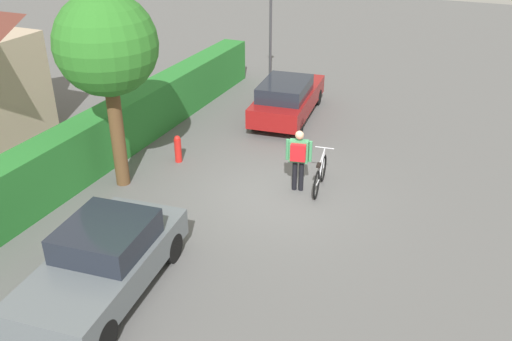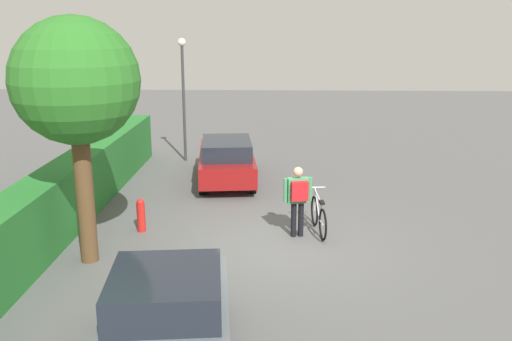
{
  "view_description": "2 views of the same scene",
  "coord_description": "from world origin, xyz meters",
  "px_view_note": "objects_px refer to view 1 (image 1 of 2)",
  "views": [
    {
      "loc": [
        -11.39,
        -4.43,
        7.07
      ],
      "look_at": [
        -0.59,
        0.24,
        0.96
      ],
      "focal_mm": 38.57,
      "sensor_mm": 36.0,
      "label": 1
    },
    {
      "loc": [
        -11.61,
        0.12,
        4.8
      ],
      "look_at": [
        1.55,
        0.55,
        1.31
      ],
      "focal_mm": 38.92,
      "sensor_mm": 36.0,
      "label": 2
    }
  ],
  "objects_px": {
    "parked_car_near": "(104,260)",
    "street_lamp": "(271,16)",
    "person_rider": "(299,155)",
    "tree_kerbside": "(106,47)",
    "bicycle": "(320,175)",
    "fire_hydrant": "(178,148)",
    "parked_car_far": "(287,98)"
  },
  "relations": [
    {
      "from": "parked_car_near",
      "to": "street_lamp",
      "type": "height_order",
      "value": "street_lamp"
    },
    {
      "from": "bicycle",
      "to": "fire_hydrant",
      "type": "xyz_separation_m",
      "value": [
        -0.08,
        4.21,
        0.01
      ]
    },
    {
      "from": "street_lamp",
      "to": "tree_kerbside",
      "type": "distance_m",
      "value": 8.88
    },
    {
      "from": "parked_car_far",
      "to": "street_lamp",
      "type": "height_order",
      "value": "street_lamp"
    },
    {
      "from": "fire_hydrant",
      "to": "parked_car_near",
      "type": "bearing_deg",
      "value": -163.26
    },
    {
      "from": "person_rider",
      "to": "fire_hydrant",
      "type": "xyz_separation_m",
      "value": [
        0.23,
        3.7,
        -0.6
      ]
    },
    {
      "from": "street_lamp",
      "to": "tree_kerbside",
      "type": "height_order",
      "value": "tree_kerbside"
    },
    {
      "from": "tree_kerbside",
      "to": "fire_hydrant",
      "type": "height_order",
      "value": "tree_kerbside"
    },
    {
      "from": "parked_car_near",
      "to": "tree_kerbside",
      "type": "distance_m",
      "value": 5.34
    },
    {
      "from": "bicycle",
      "to": "person_rider",
      "type": "xyz_separation_m",
      "value": [
        -0.3,
        0.51,
        0.61
      ]
    },
    {
      "from": "tree_kerbside",
      "to": "person_rider",
      "type": "bearing_deg",
      "value": -71.27
    },
    {
      "from": "parked_car_far",
      "to": "tree_kerbside",
      "type": "height_order",
      "value": "tree_kerbside"
    },
    {
      "from": "bicycle",
      "to": "tree_kerbside",
      "type": "height_order",
      "value": "tree_kerbside"
    },
    {
      "from": "person_rider",
      "to": "tree_kerbside",
      "type": "distance_m",
      "value": 5.36
    },
    {
      "from": "parked_car_far",
      "to": "tree_kerbside",
      "type": "relative_size",
      "value": 0.88
    },
    {
      "from": "parked_car_far",
      "to": "bicycle",
      "type": "height_order",
      "value": "parked_car_far"
    },
    {
      "from": "parked_car_far",
      "to": "tree_kerbside",
      "type": "xyz_separation_m",
      "value": [
        -6.14,
        2.36,
        2.97
      ]
    },
    {
      "from": "bicycle",
      "to": "tree_kerbside",
      "type": "relative_size",
      "value": 0.34
    },
    {
      "from": "bicycle",
      "to": "street_lamp",
      "type": "xyz_separation_m",
      "value": [
        7.02,
        4.26,
        2.39
      ]
    },
    {
      "from": "parked_car_near",
      "to": "tree_kerbside",
      "type": "height_order",
      "value": "tree_kerbside"
    },
    {
      "from": "person_rider",
      "to": "tree_kerbside",
      "type": "xyz_separation_m",
      "value": [
        -1.49,
        4.4,
        2.67
      ]
    },
    {
      "from": "parked_car_near",
      "to": "person_rider",
      "type": "bearing_deg",
      "value": -21.28
    },
    {
      "from": "parked_car_far",
      "to": "person_rider",
      "type": "xyz_separation_m",
      "value": [
        -4.65,
        -2.03,
        0.29
      ]
    },
    {
      "from": "person_rider",
      "to": "tree_kerbside",
      "type": "height_order",
      "value": "tree_kerbside"
    },
    {
      "from": "bicycle",
      "to": "street_lamp",
      "type": "relative_size",
      "value": 0.39
    },
    {
      "from": "parked_car_near",
      "to": "street_lamp",
      "type": "relative_size",
      "value": 0.95
    },
    {
      "from": "parked_car_far",
      "to": "bicycle",
      "type": "distance_m",
      "value": 5.04
    },
    {
      "from": "parked_car_near",
      "to": "parked_car_far",
      "type": "xyz_separation_m",
      "value": [
        9.92,
        -0.02,
        -0.01
      ]
    },
    {
      "from": "fire_hydrant",
      "to": "tree_kerbside",
      "type": "bearing_deg",
      "value": 158.08
    },
    {
      "from": "person_rider",
      "to": "tree_kerbside",
      "type": "bearing_deg",
      "value": 108.73
    },
    {
      "from": "parked_car_near",
      "to": "street_lamp",
      "type": "bearing_deg",
      "value": 7.7
    },
    {
      "from": "street_lamp",
      "to": "fire_hydrant",
      "type": "relative_size",
      "value": 5.35
    }
  ]
}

